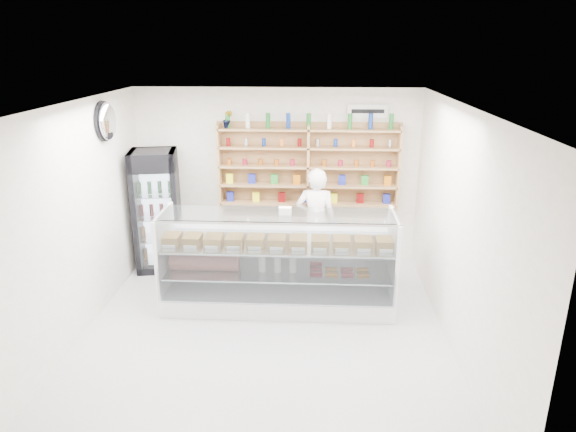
{
  "coord_description": "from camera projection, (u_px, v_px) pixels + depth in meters",
  "views": [
    {
      "loc": [
        0.59,
        -5.54,
        3.44
      ],
      "look_at": [
        0.26,
        0.9,
        1.26
      ],
      "focal_mm": 32.0,
      "sensor_mm": 36.0,
      "label": 1
    }
  ],
  "objects": [
    {
      "name": "drinks_cooler",
      "position": [
        157.0,
        211.0,
        8.01
      ],
      "size": [
        0.79,
        0.78,
        1.9
      ],
      "rotation": [
        0.0,
        0.0,
        0.18
      ],
      "color": "black",
      "rests_on": "floor"
    },
    {
      "name": "display_counter",
      "position": [
        278.0,
        281.0,
        6.99
      ],
      "size": [
        3.09,
        0.92,
        1.35
      ],
      "color": "white",
      "rests_on": "floor"
    },
    {
      "name": "room",
      "position": [
        262.0,
        229.0,
        5.92
      ],
      "size": [
        5.0,
        5.0,
        5.0
      ],
      "color": "#B2B3B7",
      "rests_on": "ground"
    },
    {
      "name": "wall_shelving",
      "position": [
        308.0,
        167.0,
        8.05
      ],
      "size": [
        2.84,
        0.28,
        1.33
      ],
      "color": "#A3834D",
      "rests_on": "back_wall"
    },
    {
      "name": "shop_worker",
      "position": [
        316.0,
        221.0,
        7.88
      ],
      "size": [
        0.63,
        0.43,
        1.68
      ],
      "primitive_type": "imported",
      "rotation": [
        0.0,
        0.0,
        3.09
      ],
      "color": "white",
      "rests_on": "floor"
    },
    {
      "name": "potted_plant",
      "position": [
        227.0,
        119.0,
        7.88
      ],
      "size": [
        0.16,
        0.13,
        0.27
      ],
      "primitive_type": "imported",
      "rotation": [
        0.0,
        0.0,
        0.06
      ],
      "color": "#1E6626",
      "rests_on": "wall_shelving"
    },
    {
      "name": "security_mirror",
      "position": [
        107.0,
        121.0,
        6.83
      ],
      "size": [
        0.15,
        0.5,
        0.5
      ],
      "primitive_type": "ellipsoid",
      "color": "silver",
      "rests_on": "left_wall"
    },
    {
      "name": "wall_sign",
      "position": [
        368.0,
        111.0,
        7.85
      ],
      "size": [
        0.62,
        0.03,
        0.2
      ],
      "primitive_type": "cube",
      "color": "white",
      "rests_on": "back_wall"
    }
  ]
}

